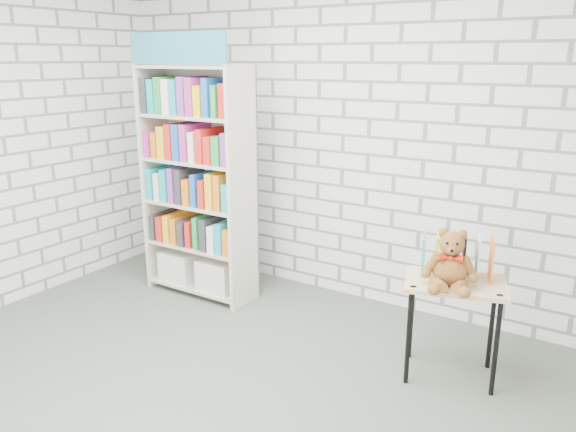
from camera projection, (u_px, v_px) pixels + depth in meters
The scene contains 6 objects.
ground at pixel (187, 403), 3.40m from camera, with size 4.50×4.50×0.00m, color #495245.
room_shell at pixel (170, 104), 2.91m from camera, with size 4.52×4.02×2.81m.
bookshelf at pixel (198, 181), 4.76m from camera, with size 0.98×0.38×2.21m.
display_table at pixel (454, 295), 3.55m from camera, with size 0.71×0.59×0.66m.
table_books at pixel (457, 257), 3.58m from camera, with size 0.47×0.31×0.26m.
teddy_bear at pixel (450, 264), 3.40m from camera, with size 0.33×0.32×0.36m.
Camera 1 is at (2.11, -2.17, 2.02)m, focal length 35.00 mm.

